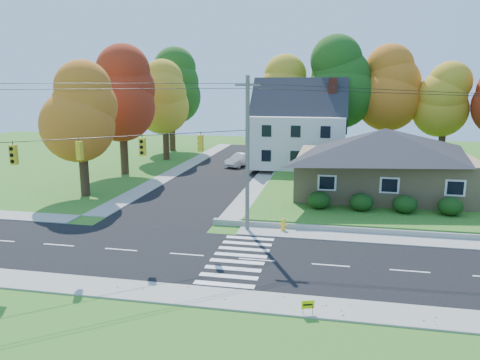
# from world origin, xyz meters

# --- Properties ---
(ground) EXTENTS (120.00, 120.00, 0.00)m
(ground) POSITION_xyz_m (0.00, 0.00, 0.00)
(ground) COLOR #3D7923
(road_main) EXTENTS (90.00, 8.00, 0.02)m
(road_main) POSITION_xyz_m (0.00, 0.00, 0.01)
(road_main) COLOR black
(road_main) RESTS_ON ground
(road_cross) EXTENTS (8.00, 44.00, 0.02)m
(road_cross) POSITION_xyz_m (-8.00, 26.00, 0.01)
(road_cross) COLOR black
(road_cross) RESTS_ON ground
(sidewalk_north) EXTENTS (90.00, 2.00, 0.08)m
(sidewalk_north) POSITION_xyz_m (0.00, 5.00, 0.04)
(sidewalk_north) COLOR #9C9A90
(sidewalk_north) RESTS_ON ground
(sidewalk_south) EXTENTS (90.00, 2.00, 0.08)m
(sidewalk_south) POSITION_xyz_m (0.00, -5.00, 0.04)
(sidewalk_south) COLOR #9C9A90
(sidewalk_south) RESTS_ON ground
(lawn) EXTENTS (30.00, 30.00, 0.50)m
(lawn) POSITION_xyz_m (13.00, 21.00, 0.25)
(lawn) COLOR #3D7923
(lawn) RESTS_ON ground
(ranch_house) EXTENTS (14.60, 10.60, 5.40)m
(ranch_house) POSITION_xyz_m (8.00, 16.00, 3.27)
(ranch_house) COLOR tan
(ranch_house) RESTS_ON lawn
(colonial_house) EXTENTS (10.40, 8.40, 9.60)m
(colonial_house) POSITION_xyz_m (0.04, 28.00, 4.58)
(colonial_house) COLOR silver
(colonial_house) RESTS_ON lawn
(hedge_row) EXTENTS (10.70, 1.70, 1.27)m
(hedge_row) POSITION_xyz_m (7.50, 9.80, 1.14)
(hedge_row) COLOR #163A10
(hedge_row) RESTS_ON lawn
(traffic_infrastructure) EXTENTS (38.10, 10.66, 10.00)m
(traffic_infrastructure) POSITION_xyz_m (-0.15, 1.35, 5.15)
(traffic_infrastructure) COLOR #666059
(traffic_infrastructure) RESTS_ON ground
(tree_lot_0) EXTENTS (6.72, 6.72, 12.51)m
(tree_lot_0) POSITION_xyz_m (-2.00, 34.00, 8.31)
(tree_lot_0) COLOR #3F2A19
(tree_lot_0) RESTS_ON lawn
(tree_lot_1) EXTENTS (7.84, 7.84, 14.60)m
(tree_lot_1) POSITION_xyz_m (4.00, 33.00, 9.61)
(tree_lot_1) COLOR #3F2A19
(tree_lot_1) RESTS_ON lawn
(tree_lot_2) EXTENTS (7.28, 7.28, 13.56)m
(tree_lot_2) POSITION_xyz_m (10.00, 34.00, 8.96)
(tree_lot_2) COLOR #3F2A19
(tree_lot_2) RESTS_ON lawn
(tree_lot_3) EXTENTS (6.16, 6.16, 11.47)m
(tree_lot_3) POSITION_xyz_m (16.00, 33.00, 7.65)
(tree_lot_3) COLOR #3F2A19
(tree_lot_3) RESTS_ON lawn
(tree_west_0) EXTENTS (6.16, 6.16, 11.47)m
(tree_west_0) POSITION_xyz_m (-17.00, 12.00, 7.15)
(tree_west_0) COLOR #3F2A19
(tree_west_0) RESTS_ON ground
(tree_west_1) EXTENTS (7.28, 7.28, 13.56)m
(tree_west_1) POSITION_xyz_m (-18.00, 22.00, 8.46)
(tree_west_1) COLOR #3F2A19
(tree_west_1) RESTS_ON ground
(tree_west_2) EXTENTS (6.72, 6.72, 12.51)m
(tree_west_2) POSITION_xyz_m (-17.00, 32.00, 7.81)
(tree_west_2) COLOR #3F2A19
(tree_west_2) RESTS_ON ground
(tree_west_3) EXTENTS (7.84, 7.84, 14.60)m
(tree_west_3) POSITION_xyz_m (-19.00, 40.00, 9.11)
(tree_west_3) COLOR #3F2A19
(tree_west_3) RESTS_ON ground
(white_car) EXTENTS (3.21, 4.75, 1.48)m
(white_car) POSITION_xyz_m (-6.76, 28.94, 0.76)
(white_car) COLOR silver
(white_car) RESTS_ON road_cross
(fire_hydrant) EXTENTS (0.49, 0.38, 0.86)m
(fire_hydrant) POSITION_xyz_m (0.86, 5.43, 0.41)
(fire_hydrant) COLOR yellow
(fire_hydrant) RESTS_ON ground
(yard_sign) EXTENTS (0.52, 0.20, 0.67)m
(yard_sign) POSITION_xyz_m (3.12, -5.75, 0.48)
(yard_sign) COLOR black
(yard_sign) RESTS_ON ground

